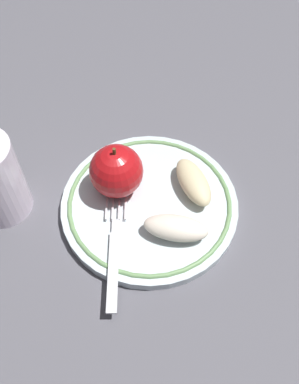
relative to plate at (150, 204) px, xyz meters
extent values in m
plane|color=#54535B|center=(-0.02, 0.01, -0.01)|extent=(2.00, 2.00, 0.00)
cylinder|color=silver|center=(0.00, 0.00, 0.00)|extent=(0.23, 0.23, 0.01)
torus|color=#6D985F|center=(0.00, 0.00, 0.01)|extent=(0.21, 0.21, 0.01)
sphere|color=#B51216|center=(0.04, -0.02, 0.04)|extent=(0.07, 0.07, 0.07)
cylinder|color=brown|center=(0.04, -0.02, 0.08)|extent=(0.00, 0.00, 0.01)
ellipsoid|color=beige|center=(-0.06, -0.02, 0.02)|extent=(0.06, 0.09, 0.02)
ellipsoid|color=silver|center=(-0.03, 0.05, 0.02)|extent=(0.08, 0.05, 0.02)
cube|color=silver|center=(0.04, 0.10, 0.01)|extent=(0.01, 0.10, 0.00)
cube|color=silver|center=(0.04, 0.04, 0.01)|extent=(0.01, 0.02, 0.00)
cube|color=silver|center=(0.03, 0.00, 0.01)|extent=(0.00, 0.06, 0.00)
cube|color=silver|center=(0.04, 0.00, 0.01)|extent=(0.00, 0.06, 0.00)
cube|color=silver|center=(0.05, 0.00, 0.01)|extent=(0.00, 0.06, 0.00)
cube|color=silver|center=(0.05, 0.00, 0.01)|extent=(0.00, 0.06, 0.00)
camera|label=1|loc=(0.00, 0.30, 0.46)|focal=40.00mm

